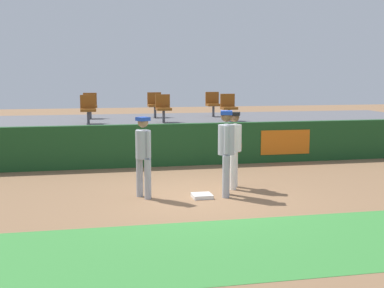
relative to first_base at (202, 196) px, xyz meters
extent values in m
plane|color=#846042|center=(0.00, -0.03, -0.04)|extent=(60.00, 60.00, 0.00)
cube|color=#388438|center=(0.00, -3.13, -0.04)|extent=(18.00, 2.80, 0.01)
cube|color=white|center=(0.00, 0.00, 0.00)|extent=(0.40, 0.40, 0.08)
cylinder|color=white|center=(0.97, 0.91, 0.38)|extent=(0.14, 0.14, 0.85)
cylinder|color=white|center=(0.86, 0.62, 0.38)|extent=(0.14, 0.14, 0.85)
cylinder|color=white|center=(0.92, 0.77, 1.10)|extent=(0.43, 0.43, 0.60)
sphere|color=brown|center=(0.92, 0.77, 1.57)|extent=(0.22, 0.22, 0.22)
cube|color=black|center=(0.92, 0.77, 1.64)|extent=(0.30, 0.30, 0.08)
cylinder|color=white|center=(0.99, 0.95, 1.12)|extent=(0.09, 0.09, 0.56)
cylinder|color=white|center=(0.84, 0.58, 1.12)|extent=(0.09, 0.09, 0.56)
ellipsoid|color=brown|center=(1.08, 0.91, 0.88)|extent=(0.19, 0.23, 0.28)
cylinder|color=#9EA3AD|center=(-1.25, 0.40, 0.37)|extent=(0.14, 0.14, 0.83)
cylinder|color=#9EA3AD|center=(-1.12, 0.13, 0.37)|extent=(0.14, 0.14, 0.83)
cylinder|color=#9EA3AD|center=(-1.18, 0.27, 1.08)|extent=(0.43, 0.43, 0.58)
sphere|color=#8C6647|center=(-1.18, 0.27, 1.54)|extent=(0.22, 0.22, 0.22)
cube|color=#193899|center=(-1.18, 0.27, 1.61)|extent=(0.31, 0.31, 0.08)
cylinder|color=#9EA3AD|center=(-1.27, 0.44, 1.10)|extent=(0.08, 0.08, 0.55)
cylinder|color=#9EA3AD|center=(-1.10, 0.09, 1.10)|extent=(0.08, 0.08, 0.55)
cylinder|color=#9EA3AD|center=(0.57, 0.22, 0.40)|extent=(0.15, 0.15, 0.89)
cylinder|color=#9EA3AD|center=(0.49, -0.09, 0.40)|extent=(0.15, 0.15, 0.89)
cylinder|color=#9EA3AD|center=(0.53, 0.07, 1.16)|extent=(0.42, 0.42, 0.62)
sphere|color=brown|center=(0.53, 0.07, 1.65)|extent=(0.23, 0.23, 0.23)
cube|color=#193899|center=(0.53, 0.07, 1.72)|extent=(0.30, 0.30, 0.08)
cylinder|color=#9EA3AD|center=(0.59, 0.27, 1.18)|extent=(0.09, 0.09, 0.58)
cylinder|color=#9EA3AD|center=(0.48, -0.13, 1.18)|extent=(0.09, 0.09, 0.58)
cube|color=#19471E|center=(0.00, 3.95, 0.55)|extent=(18.00, 0.24, 1.18)
cube|color=orange|center=(3.39, 3.82, 0.55)|extent=(1.50, 0.02, 0.71)
cube|color=#59595E|center=(0.00, 6.52, 0.51)|extent=(18.00, 4.80, 1.11)
cylinder|color=#4C4C51|center=(0.04, 7.12, 1.27)|extent=(0.08, 0.08, 0.40)
cube|color=#8C4714|center=(0.04, 7.12, 1.47)|extent=(0.47, 0.44, 0.08)
cube|color=#8C4714|center=(0.04, 7.31, 1.71)|extent=(0.47, 0.06, 0.40)
cylinder|color=#4C4C51|center=(2.11, 5.32, 1.27)|extent=(0.08, 0.08, 0.40)
cube|color=#8C4714|center=(2.11, 5.32, 1.47)|extent=(0.46, 0.44, 0.08)
cube|color=#8C4714|center=(2.11, 5.51, 1.71)|extent=(0.46, 0.06, 0.40)
cylinder|color=#4C4C51|center=(0.05, 5.32, 1.27)|extent=(0.08, 0.08, 0.40)
cube|color=#8C4714|center=(0.05, 5.32, 1.47)|extent=(0.44, 0.44, 0.08)
cube|color=#8C4714|center=(0.05, 5.51, 1.71)|extent=(0.44, 0.06, 0.40)
cylinder|color=#4C4C51|center=(-2.20, 5.32, 1.27)|extent=(0.08, 0.08, 0.40)
cube|color=#8C4714|center=(-2.20, 5.32, 1.47)|extent=(0.45, 0.44, 0.08)
cube|color=#8C4714|center=(-2.20, 5.51, 1.71)|extent=(0.45, 0.06, 0.40)
cylinder|color=#4C4C51|center=(2.07, 7.12, 1.27)|extent=(0.08, 0.08, 0.40)
cube|color=#8C4714|center=(2.07, 7.12, 1.47)|extent=(0.47, 0.44, 0.08)
cube|color=#8C4714|center=(2.07, 7.31, 1.71)|extent=(0.47, 0.06, 0.40)
cylinder|color=#4C4C51|center=(-2.10, 7.12, 1.27)|extent=(0.08, 0.08, 0.40)
cube|color=#8C4714|center=(-2.10, 7.12, 1.47)|extent=(0.44, 0.44, 0.08)
cube|color=#8C4714|center=(-2.10, 7.31, 1.71)|extent=(0.44, 0.06, 0.40)
camera|label=1|loc=(-2.44, -10.37, 2.51)|focal=49.02mm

